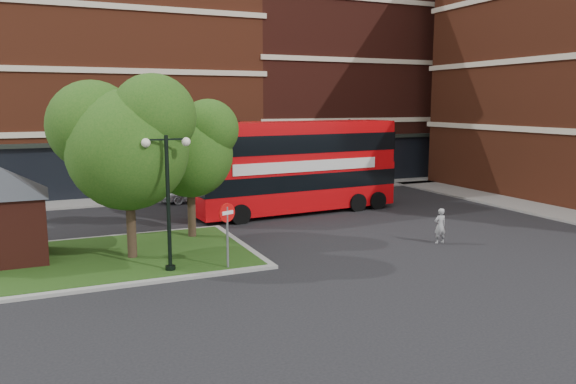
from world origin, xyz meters
name	(u,v)px	position (x,y,z in m)	size (l,w,h in m)	color
ground	(310,258)	(0.00, 0.00, 0.00)	(120.00, 120.00, 0.00)	black
pavement_far	(202,195)	(0.00, 16.50, 0.06)	(44.00, 3.00, 0.12)	slate
pavement_side	(566,215)	(16.50, 2.00, 0.06)	(3.00, 28.00, 0.12)	slate
terrace_far_left	(62,90)	(-8.00, 24.00, 7.00)	(26.00, 12.00, 14.00)	maroon
terrace_far_right	(335,81)	(14.00, 24.00, 8.00)	(18.00, 12.00, 16.00)	#471911
traffic_island	(91,260)	(-8.00, 3.00, 0.07)	(12.60, 7.60, 0.15)	gray
kiosk	(2,204)	(-11.00, 4.00, 2.32)	(6.51, 6.51, 3.60)	#471911
tree_island_west	(124,138)	(-6.60, 2.58, 4.79)	(5.40, 4.71, 7.21)	#2D2116
tree_island_east	(188,146)	(-3.58, 5.06, 4.24)	(4.46, 3.90, 6.29)	#2D2116
lamp_island	(168,197)	(-5.50, 0.20, 2.83)	(1.72, 0.36, 5.00)	black
lamp_far_left	(239,155)	(2.00, 14.50, 2.83)	(1.72, 0.36, 5.00)	black
lamp_far_right	(349,151)	(10.00, 14.50, 2.83)	(1.72, 0.36, 5.00)	black
bus	(296,161)	(3.42, 8.87, 2.93)	(11.87, 3.59, 4.47)	#C3070B
woman	(440,226)	(6.29, -0.10, 0.78)	(0.57, 0.37, 1.57)	gray
car_silver	(193,191)	(-1.07, 14.50, 0.67)	(1.58, 3.93, 1.34)	silver
car_white	(295,185)	(5.89, 14.50, 0.64)	(1.36, 3.90, 1.29)	silver
no_entry_sign	(227,223)	(-3.50, -0.33, 1.81)	(0.67, 0.31, 2.54)	slate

